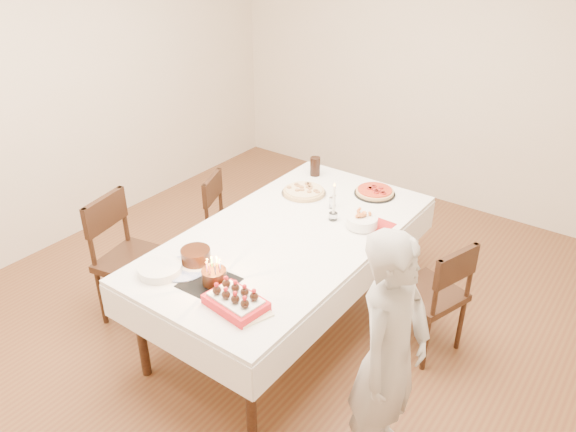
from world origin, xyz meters
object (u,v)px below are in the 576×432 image
Objects in this scene: chair_left_dessert at (135,261)px; birthday_cake at (214,271)px; chair_right_savory at (428,294)px; cola_glass at (315,166)px; dining_table at (288,280)px; strawberry_box at (236,301)px; pizza_pepperoni at (375,192)px; pasta_bowl at (362,221)px; chair_left_savory at (235,224)px; layer_cake at (196,256)px; person at (390,357)px; pizza_white at (304,192)px; taper_candle at (334,201)px.

birthday_cake is (0.91, -0.15, 0.37)m from chair_left_dessert.
cola_glass is at bearing 175.59° from chair_right_savory.
cola_glass reaches higher than dining_table.
dining_table is 6.56× the size of strawberry_box.
birthday_cake is 0.26m from strawberry_box.
pizza_pepperoni is 0.51m from pasta_bowl.
cola_glass reaches higher than strawberry_box.
chair_left_dessert reaches higher than chair_left_savory.
pizza_pepperoni is 1.34× the size of layer_cake.
layer_cake is at bearing 164.02° from chair_left_dessert.
person is 1.20m from pasta_bowl.
chair_left_dessert is at bearing -128.28° from pizza_pepperoni.
cola_glass is 0.66× the size of layer_cake.
birthday_cake reaches higher than pasta_bowl.
chair_right_savory reaches higher than dining_table.
pasta_bowl is 1.12m from birthday_cake.
layer_cake is 0.51m from strawberry_box.
strawberry_box is (-0.83, -0.19, 0.09)m from person.
pizza_white is at bearing -133.39° from chair_left_dessert.
pasta_bowl is at bearing -155.63° from chair_left_dessert.
pizza_white is 1.47× the size of layer_cake.
pizza_pepperoni is at bearing 91.61° from strawberry_box.
pizza_white is 1.61× the size of pasta_bowl.
birthday_cake is at bearing 97.22° from person.
chair_left_dessert is at bearing -111.20° from cola_glass.
person reaches higher than cola_glass.
pizza_pepperoni is (-0.88, 1.45, 0.07)m from person.
person reaches higher than taper_candle.
dining_table is at bearing 106.23° from strawberry_box.
taper_candle is at bearing 46.39° from person.
dining_table is at bearing 134.33° from chair_left_savory.
chair_left_savory is at bearing -178.39° from pasta_bowl.
chair_left_savory is 1.55m from strawberry_box.
chair_left_savory is 5.60× the size of birthday_cake.
person is 9.29× the size of cola_glass.
chair_right_savory reaches higher than pizza_white.
chair_left_savory is at bearing -161.07° from chair_right_savory.
strawberry_box reaches higher than pasta_bowl.
chair_left_savory is at bearing 156.53° from dining_table.
cola_glass is at bearing 94.84° from layer_cake.
pasta_bowl is at bearing 38.27° from person.
layer_cake reaches higher than pizza_white.
pasta_bowl is at bearing 84.21° from strawberry_box.
chair_right_savory is 4.05× the size of pasta_bowl.
chair_left_dessert reaches higher than pizza_white.
person is at bearing 5.36° from birthday_cake.
cola_glass reaches higher than pasta_bowl.
chair_right_savory is at bearing 13.11° from person.
cola_glass reaches higher than layer_cake.
chair_right_savory is 3.70× the size of layer_cake.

